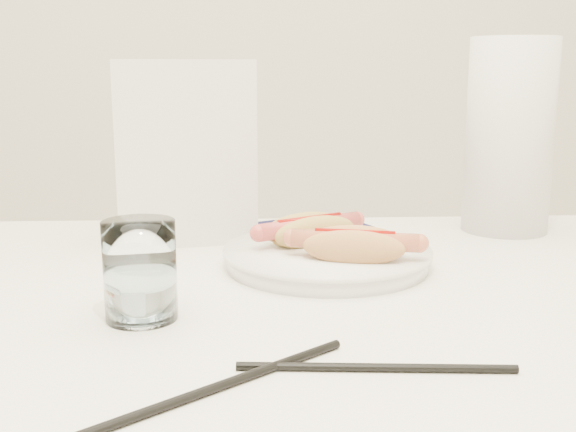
{
  "coord_description": "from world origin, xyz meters",
  "views": [
    {
      "loc": [
        -0.03,
        -0.74,
        1.0
      ],
      "look_at": [
        0.01,
        0.09,
        0.82
      ],
      "focal_mm": 44.19,
      "sensor_mm": 36.0,
      "label": 1
    }
  ],
  "objects_px": {
    "napkin_box": "(184,151)",
    "paper_towel_roll": "(509,136)",
    "water_glass": "(140,271)",
    "table": "(285,347)",
    "plate": "(327,259)",
    "hotdog_left": "(309,231)",
    "hotdog_right": "(355,246)"
  },
  "relations": [
    {
      "from": "table",
      "to": "hotdog_right",
      "type": "bearing_deg",
      "value": 35.31
    },
    {
      "from": "table",
      "to": "napkin_box",
      "type": "bearing_deg",
      "value": 115.92
    },
    {
      "from": "hotdog_left",
      "to": "water_glass",
      "type": "bearing_deg",
      "value": -160.77
    },
    {
      "from": "plate",
      "to": "table",
      "type": "bearing_deg",
      "value": -117.77
    },
    {
      "from": "water_glass",
      "to": "paper_towel_roll",
      "type": "height_order",
      "value": "paper_towel_roll"
    },
    {
      "from": "napkin_box",
      "to": "hotdog_left",
      "type": "bearing_deg",
      "value": -47.44
    },
    {
      "from": "water_glass",
      "to": "paper_towel_roll",
      "type": "xyz_separation_m",
      "value": [
        0.5,
        0.36,
        0.09
      ]
    },
    {
      "from": "hotdog_left",
      "to": "paper_towel_roll",
      "type": "relative_size",
      "value": 0.49
    },
    {
      "from": "table",
      "to": "plate",
      "type": "height_order",
      "value": "plate"
    },
    {
      "from": "table",
      "to": "hotdog_left",
      "type": "xyz_separation_m",
      "value": [
        0.04,
        0.14,
        0.1
      ]
    },
    {
      "from": "hotdog_left",
      "to": "table",
      "type": "bearing_deg",
      "value": -134.1
    },
    {
      "from": "plate",
      "to": "paper_towel_roll",
      "type": "distance_m",
      "value": 0.37
    },
    {
      "from": "paper_towel_roll",
      "to": "hotdog_right",
      "type": "bearing_deg",
      "value": -137.98
    },
    {
      "from": "plate",
      "to": "napkin_box",
      "type": "relative_size",
      "value": 0.98
    },
    {
      "from": "napkin_box",
      "to": "paper_towel_roll",
      "type": "relative_size",
      "value": 0.89
    },
    {
      "from": "hotdog_left",
      "to": "napkin_box",
      "type": "relative_size",
      "value": 0.56
    },
    {
      "from": "table",
      "to": "plate",
      "type": "bearing_deg",
      "value": 62.23
    },
    {
      "from": "napkin_box",
      "to": "table",
      "type": "bearing_deg",
      "value": -74.15
    },
    {
      "from": "napkin_box",
      "to": "paper_towel_roll",
      "type": "bearing_deg",
      "value": -6.35
    },
    {
      "from": "hotdog_left",
      "to": "napkin_box",
      "type": "bearing_deg",
      "value": 113.96
    },
    {
      "from": "hotdog_right",
      "to": "napkin_box",
      "type": "distance_m",
      "value": 0.31
    },
    {
      "from": "plate",
      "to": "hotdog_left",
      "type": "xyz_separation_m",
      "value": [
        -0.02,
        0.03,
        0.03
      ]
    },
    {
      "from": "water_glass",
      "to": "paper_towel_roll",
      "type": "relative_size",
      "value": 0.35
    },
    {
      "from": "hotdog_right",
      "to": "table",
      "type": "bearing_deg",
      "value": -131.48
    },
    {
      "from": "hotdog_left",
      "to": "paper_towel_roll",
      "type": "distance_m",
      "value": 0.37
    },
    {
      "from": "napkin_box",
      "to": "paper_towel_roll",
      "type": "distance_m",
      "value": 0.48
    },
    {
      "from": "table",
      "to": "plate",
      "type": "distance_m",
      "value": 0.14
    },
    {
      "from": "water_glass",
      "to": "napkin_box",
      "type": "bearing_deg",
      "value": 87.35
    },
    {
      "from": "table",
      "to": "napkin_box",
      "type": "xyz_separation_m",
      "value": [
        -0.13,
        0.27,
        0.19
      ]
    },
    {
      "from": "napkin_box",
      "to": "hotdog_right",
      "type": "bearing_deg",
      "value": -53.99
    },
    {
      "from": "napkin_box",
      "to": "water_glass",
      "type": "bearing_deg",
      "value": -102.72
    },
    {
      "from": "hotdog_left",
      "to": "water_glass",
      "type": "xyz_separation_m",
      "value": [
        -0.18,
        -0.2,
        0.01
      ]
    }
  ]
}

